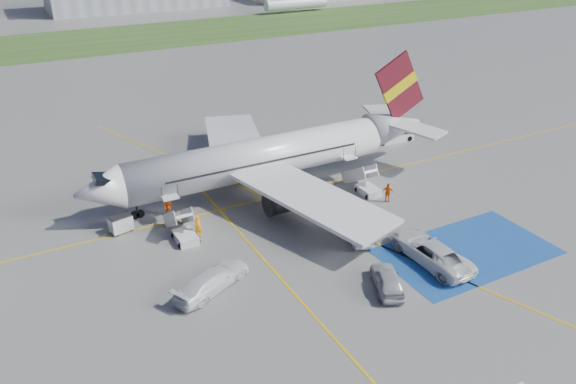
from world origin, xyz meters
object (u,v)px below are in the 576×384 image
object	(u,v)px
gpu_cart	(121,225)
car_silver_b	(357,231)
belt_loader	(393,138)
car_silver_a	(387,280)
airliner	(272,156)
van_white_b	(212,277)
van_white_a	(430,248)

from	to	relation	value
gpu_cart	car_silver_b	world-z (taller)	gpu_cart
belt_loader	car_silver_a	world-z (taller)	belt_loader
airliner	van_white_b	world-z (taller)	airliner
gpu_cart	van_white_b	size ratio (longest dim) A/B	0.40
airliner	car_silver_a	distance (m)	19.15
gpu_cart	belt_loader	distance (m)	34.14
airliner	van_white_b	bearing A→B (deg)	-131.37
airliner	gpu_cart	size ratio (longest dim) A/B	18.15
belt_loader	car_silver_a	xyz separation A→B (m)	(-18.54, -23.32, 0.38)
gpu_cart	van_white_a	bearing A→B (deg)	-50.46
car_silver_a	gpu_cart	bearing A→B (deg)	-25.32
car_silver_b	gpu_cart	bearing A→B (deg)	-13.38
van_white_a	car_silver_b	bearing A→B (deg)	-60.40
airliner	car_silver_a	world-z (taller)	airliner
airliner	belt_loader	distance (m)	19.01
car_silver_a	van_white_a	bearing A→B (deg)	-140.77
car_silver_b	van_white_b	bearing A→B (deg)	21.66
airliner	car_silver_b	size ratio (longest dim) A/B	8.18
car_silver_a	van_white_b	size ratio (longest dim) A/B	0.91
airliner	gpu_cart	xyz separation A→B (m)	(-15.33, -1.68, -2.71)
airliner	car_silver_b	world-z (taller)	airliner
gpu_cart	belt_loader	size ratio (longest dim) A/B	0.37
gpu_cart	van_white_a	world-z (taller)	van_white_a
gpu_cart	airliner	bearing A→B (deg)	-6.19
belt_loader	van_white_b	world-z (taller)	van_white_b
van_white_b	car_silver_a	bearing A→B (deg)	-144.47
gpu_cart	van_white_b	bearing A→B (deg)	-83.45
van_white_a	van_white_b	world-z (taller)	van_white_a
gpu_cart	belt_loader	world-z (taller)	belt_loader
car_silver_a	van_white_a	xyz separation A→B (m)	(5.20, 1.45, 0.35)
van_white_a	van_white_b	distance (m)	16.98
car_silver_a	car_silver_b	xyz separation A→B (m)	(2.05, 6.80, -0.04)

